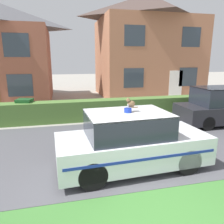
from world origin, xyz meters
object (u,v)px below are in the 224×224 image
at_px(house_right, 147,46).
at_px(neighbour_car_near, 221,107).
at_px(cat, 131,103).
at_px(wheelie_bin, 25,111).
at_px(police_car, 131,142).

bearing_deg(house_right, neighbour_car_near, -89.04).
distance_m(cat, neighbour_car_near, 6.13).
distance_m(cat, wheelie_bin, 6.28).
relative_size(cat, wheelie_bin, 0.27).
xyz_separation_m(house_right, wheelie_bin, (-8.47, -6.53, -3.33)).
bearing_deg(cat, police_car, 106.73).
height_order(police_car, neighbour_car_near, neighbour_car_near).
relative_size(police_car, house_right, 0.52).
distance_m(neighbour_car_near, wheelie_bin, 8.89).
height_order(cat, house_right, house_right).
relative_size(neighbour_car_near, house_right, 0.53).
bearing_deg(police_car, cat, 106.45).
xyz_separation_m(neighbour_car_near, wheelie_bin, (-8.62, 2.19, -0.20)).
relative_size(police_car, neighbour_car_near, 0.98).
bearing_deg(police_car, wheelie_bin, 119.99).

